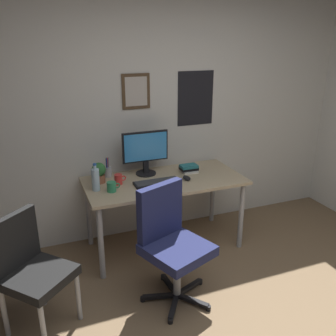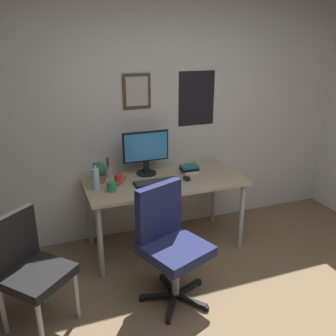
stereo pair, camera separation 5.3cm
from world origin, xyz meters
name	(u,v)px [view 1 (the left image)]	position (x,y,z in m)	size (l,w,h in m)	color
wall_back	(159,111)	(0.00, 2.15, 1.30)	(4.40, 0.10, 2.60)	silver
desk	(164,187)	(-0.11, 1.71, 0.65)	(1.52, 0.73, 0.73)	tan
office_chair	(170,238)	(-0.34, 0.98, 0.53)	(0.60, 0.60, 0.95)	#1E234C
side_chair	(30,267)	(-1.38, 1.03, 0.50)	(0.59, 0.59, 0.88)	black
monitor	(145,151)	(-0.23, 1.91, 0.97)	(0.46, 0.20, 0.43)	black
keyboard	(157,182)	(-0.21, 1.63, 0.74)	(0.43, 0.15, 0.03)	black
computer_mouse	(187,178)	(0.09, 1.62, 0.74)	(0.06, 0.11, 0.04)	black
water_bottle	(96,179)	(-0.77, 1.68, 0.83)	(0.07, 0.07, 0.25)	silver
coffee_mug_near	(112,187)	(-0.65, 1.60, 0.77)	(0.12, 0.08, 0.09)	#2D8C59
coffee_mug_far	(119,179)	(-0.55, 1.75, 0.77)	(0.11, 0.07, 0.10)	red
potted_plant	(99,172)	(-0.71, 1.85, 0.83)	(0.13, 0.13, 0.19)	brown
pen_cup	(108,171)	(-0.60, 1.98, 0.78)	(0.07, 0.07, 0.20)	#9EA0A5
book_stack_left	(189,168)	(0.19, 1.81, 0.77)	(0.18, 0.15, 0.08)	silver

